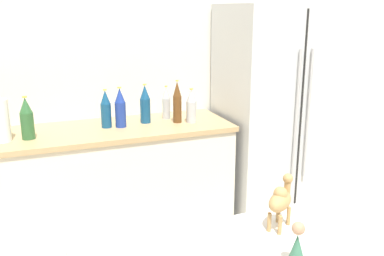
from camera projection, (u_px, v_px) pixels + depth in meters
wall_back at (153, 64)px, 3.34m from camera, size 8.00×0.06×2.55m
back_counter at (99, 188)px, 3.09m from camera, size 1.92×0.63×0.89m
refrigerator at (275, 116)px, 3.42m from camera, size 0.84×0.70×1.73m
paper_towel_roll at (0, 121)px, 2.65m from camera, size 0.11×0.11×0.27m
back_bottle_0 at (145, 104)px, 3.10m from camera, size 0.08×0.08×0.29m
back_bottle_1 at (166, 103)px, 3.22m from camera, size 0.06×0.06×0.25m
back_bottle_2 at (177, 102)px, 3.10m from camera, size 0.06×0.06×0.31m
back_bottle_3 at (191, 106)px, 3.11m from camera, size 0.07×0.07×0.25m
back_bottle_4 at (120, 108)px, 2.99m from camera, size 0.08×0.08×0.29m
back_bottle_5 at (27, 119)px, 2.71m from camera, size 0.08×0.08×0.28m
back_bottle_6 at (106, 109)px, 2.98m from camera, size 0.07×0.07×0.27m
camel_figurine_second at (281, 200)px, 1.35m from camera, size 0.13×0.12×0.17m
wise_man_figurine_crimson at (297, 248)px, 1.15m from camera, size 0.06×0.06×0.13m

